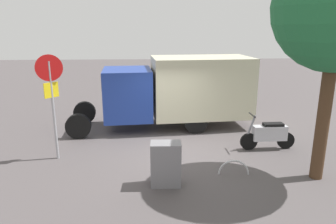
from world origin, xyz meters
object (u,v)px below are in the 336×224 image
(utility_cabinet, at_px, (166,164))
(bike_rack_hoop, at_px, (233,174))
(stop_sign, at_px, (51,91))
(motorcycle, at_px, (269,134))
(box_truck_near, at_px, (176,88))

(utility_cabinet, bearing_deg, bike_rack_hoop, -165.87)
(stop_sign, height_order, bike_rack_hoop, stop_sign)
(motorcycle, height_order, bike_rack_hoop, motorcycle)
(bike_rack_hoop, bearing_deg, box_truck_near, -74.65)
(bike_rack_hoop, bearing_deg, stop_sign, -15.06)
(motorcycle, xyz_separation_m, utility_cabinet, (3.48, 2.22, 0.05))
(motorcycle, relative_size, bike_rack_hoop, 2.13)
(motorcycle, relative_size, stop_sign, 0.57)
(box_truck_near, relative_size, stop_sign, 2.29)
(stop_sign, relative_size, utility_cabinet, 2.77)
(box_truck_near, relative_size, utility_cabinet, 6.33)
(stop_sign, bearing_deg, box_truck_near, -142.08)
(box_truck_near, distance_m, bike_rack_hoop, 4.82)
(box_truck_near, xyz_separation_m, motorcycle, (-2.82, 2.66, -1.03))
(box_truck_near, xyz_separation_m, bike_rack_hoop, (-1.21, 4.40, -1.55))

